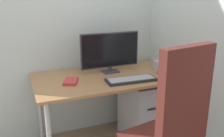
{
  "coord_description": "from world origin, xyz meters",
  "views": [
    {
      "loc": [
        -0.84,
        -2.22,
        1.56
      ],
      "look_at": [
        0.03,
        -0.08,
        0.86
      ],
      "focal_mm": 40.69,
      "sensor_mm": 36.0,
      "label": 1
    }
  ],
  "objects_px": {
    "keyboard": "(131,80)",
    "notebook": "(71,81)",
    "office_chair": "(168,129)",
    "monitor": "(110,51)",
    "mouse": "(161,73)",
    "pen_holder": "(157,65)",
    "filing_cabinet": "(143,110)"
  },
  "relations": [
    {
      "from": "office_chair",
      "to": "pen_holder",
      "type": "xyz_separation_m",
      "value": [
        0.44,
        0.88,
        0.2
      ]
    },
    {
      "from": "notebook",
      "to": "pen_holder",
      "type": "bearing_deg",
      "value": 25.89
    },
    {
      "from": "pen_holder",
      "to": "keyboard",
      "type": "bearing_deg",
      "value": -151.15
    },
    {
      "from": "mouse",
      "to": "pen_holder",
      "type": "height_order",
      "value": "pen_holder"
    },
    {
      "from": "keyboard",
      "to": "pen_holder",
      "type": "height_order",
      "value": "pen_holder"
    },
    {
      "from": "filing_cabinet",
      "to": "notebook",
      "type": "relative_size",
      "value": 3.48
    },
    {
      "from": "mouse",
      "to": "office_chair",
      "type": "bearing_deg",
      "value": -122.6
    },
    {
      "from": "keyboard",
      "to": "pen_holder",
      "type": "relative_size",
      "value": 2.91
    },
    {
      "from": "office_chair",
      "to": "monitor",
      "type": "bearing_deg",
      "value": 93.18
    },
    {
      "from": "monitor",
      "to": "pen_holder",
      "type": "bearing_deg",
      "value": -12.91
    },
    {
      "from": "notebook",
      "to": "office_chair",
      "type": "bearing_deg",
      "value": -35.71
    },
    {
      "from": "mouse",
      "to": "pen_holder",
      "type": "relative_size",
      "value": 0.61
    },
    {
      "from": "filing_cabinet",
      "to": "monitor",
      "type": "relative_size",
      "value": 1.06
    },
    {
      "from": "filing_cabinet",
      "to": "mouse",
      "type": "bearing_deg",
      "value": -42.39
    },
    {
      "from": "monitor",
      "to": "notebook",
      "type": "relative_size",
      "value": 3.28
    },
    {
      "from": "office_chair",
      "to": "keyboard",
      "type": "bearing_deg",
      "value": 88.27
    },
    {
      "from": "keyboard",
      "to": "mouse",
      "type": "bearing_deg",
      "value": 11.66
    },
    {
      "from": "monitor",
      "to": "keyboard",
      "type": "xyz_separation_m",
      "value": [
        0.08,
        -0.34,
        -0.21
      ]
    },
    {
      "from": "keyboard",
      "to": "mouse",
      "type": "xyz_separation_m",
      "value": [
        0.37,
        0.08,
        0.0
      ]
    },
    {
      "from": "keyboard",
      "to": "notebook",
      "type": "bearing_deg",
      "value": 161.82
    },
    {
      "from": "mouse",
      "to": "keyboard",
      "type": "bearing_deg",
      "value": -172.54
    },
    {
      "from": "mouse",
      "to": "notebook",
      "type": "xyz_separation_m",
      "value": [
        -0.91,
        0.1,
        -0.0
      ]
    },
    {
      "from": "mouse",
      "to": "notebook",
      "type": "distance_m",
      "value": 0.91
    },
    {
      "from": "office_chair",
      "to": "notebook",
      "type": "relative_size",
      "value": 6.54
    },
    {
      "from": "pen_holder",
      "to": "notebook",
      "type": "relative_size",
      "value": 0.87
    },
    {
      "from": "pen_holder",
      "to": "notebook",
      "type": "xyz_separation_m",
      "value": [
        -0.95,
        -0.06,
        -0.04
      ]
    },
    {
      "from": "keyboard",
      "to": "notebook",
      "type": "distance_m",
      "value": 0.56
    },
    {
      "from": "mouse",
      "to": "pen_holder",
      "type": "xyz_separation_m",
      "value": [
        0.05,
        0.15,
        0.03
      ]
    },
    {
      "from": "monitor",
      "to": "pen_holder",
      "type": "height_order",
      "value": "monitor"
    },
    {
      "from": "keyboard",
      "to": "office_chair",
      "type": "bearing_deg",
      "value": -91.73
    },
    {
      "from": "monitor",
      "to": "mouse",
      "type": "xyz_separation_m",
      "value": [
        0.45,
        -0.27,
        -0.21
      ]
    },
    {
      "from": "filing_cabinet",
      "to": "mouse",
      "type": "relative_size",
      "value": 6.57
    }
  ]
}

